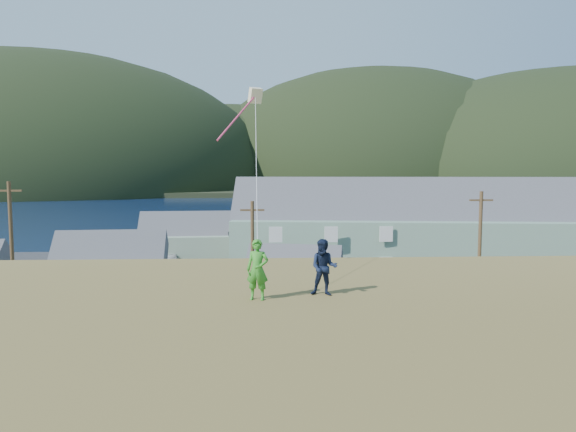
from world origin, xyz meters
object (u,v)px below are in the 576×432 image
object	(u,v)px
lodge	(404,231)
shed_white	(293,279)
wharf	(218,243)
shed_palegreen_far	(188,240)
shed_palegreen_near	(110,267)
kite_flyer_green	(258,270)
kite_flyer_navy	(324,267)

from	to	relation	value
lodge	shed_white	distance (m)	16.62
wharf	shed_palegreen_far	distance (m)	14.04
shed_palegreen_near	kite_flyer_green	xyz separation A→B (m)	(12.82, -30.03, 5.48)
wharf	kite_flyer_green	size ratio (longest dim) A/B	16.20
kite_flyer_green	shed_palegreen_far	bearing A→B (deg)	112.40
kite_flyer_green	kite_flyer_navy	world-z (taller)	kite_flyer_green
kite_flyer_navy	lodge	bearing A→B (deg)	83.55
wharf	lodge	bearing A→B (deg)	-46.79
wharf	kite_flyer_navy	world-z (taller)	kite_flyer_navy
lodge	kite_flyer_green	distance (m)	39.86
kite_flyer_green	kite_flyer_navy	bearing A→B (deg)	24.19
shed_palegreen_near	shed_white	bearing A→B (deg)	-20.16
lodge	kite_flyer_navy	bearing A→B (deg)	-102.37
kite_flyer_navy	kite_flyer_green	bearing A→B (deg)	-155.26
shed_white	kite_flyer_navy	bearing A→B (deg)	-77.98
wharf	lodge	world-z (taller)	lodge
lodge	kite_flyer_green	world-z (taller)	lodge
wharf	kite_flyer_green	distance (m)	59.79
lodge	shed_palegreen_near	xyz separation A→B (m)	(-27.01, -7.06, -2.10)
lodge	shed_palegreen_near	world-z (taller)	lodge
wharf	kite_flyer_green	bearing A→B (deg)	-83.85
lodge	wharf	bearing A→B (deg)	139.50
wharf	kite_flyer_navy	bearing A→B (deg)	-82.07
wharf	shed_palegreen_far	xyz separation A→B (m)	(-2.24, -13.67, 2.32)
lodge	shed_white	world-z (taller)	lodge
wharf	shed_palegreen_near	xyz separation A→B (m)	(-6.46, -28.94, 2.08)
shed_white	shed_palegreen_far	size ratio (longest dim) A/B	0.75
kite_flyer_green	lodge	bearing A→B (deg)	80.72
lodge	shed_palegreen_far	world-z (taller)	lodge
wharf	lodge	xyz separation A→B (m)	(20.55, -21.88, 4.18)
shed_palegreen_near	lodge	bearing A→B (deg)	10.67
kite_flyer_navy	shed_palegreen_far	bearing A→B (deg)	115.25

